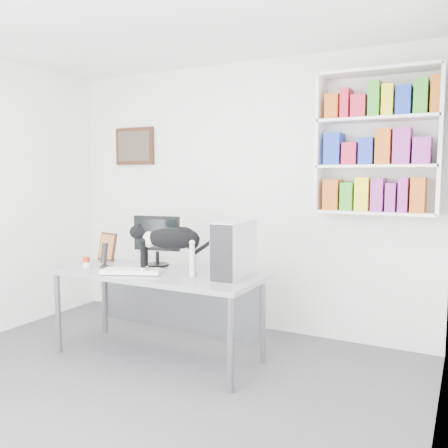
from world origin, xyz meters
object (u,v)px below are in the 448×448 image
object	(u,v)px
bookshelf	(377,143)
pc_tower	(234,250)
soup_can	(86,262)
speaker	(104,254)
leaning_print	(107,246)
keyboard	(132,271)
monitor	(157,240)
cat	(170,251)
desk	(157,315)

from	to	relation	value
bookshelf	pc_tower	bearing A→B (deg)	-135.80
soup_can	speaker	bearing A→B (deg)	34.27
leaning_print	soup_can	bearing A→B (deg)	-68.63
pc_tower	speaker	distance (m)	1.24
leaning_print	keyboard	bearing A→B (deg)	-22.84
bookshelf	speaker	size ratio (longest dim) A/B	5.47
monitor	speaker	world-z (taller)	monitor
pc_tower	speaker	bearing A→B (deg)	-174.33
cat	soup_can	bearing A→B (deg)	163.41
keyboard	pc_tower	size ratio (longest dim) A/B	1.09
monitor	leaning_print	distance (m)	0.60
monitor	speaker	size ratio (longest dim) A/B	2.05
desk	cat	world-z (taller)	cat
desk	leaning_print	bearing A→B (deg)	162.09
monitor	keyboard	distance (m)	0.43
leaning_print	desk	bearing A→B (deg)	-7.51
pc_tower	leaning_print	world-z (taller)	pc_tower
bookshelf	pc_tower	world-z (taller)	bookshelf
keyboard	leaning_print	distance (m)	0.72
bookshelf	soup_can	size ratio (longest dim) A/B	13.34
bookshelf	monitor	size ratio (longest dim) A/B	2.67
speaker	pc_tower	bearing A→B (deg)	18.35
speaker	cat	xyz separation A→B (m)	(0.72, -0.02, 0.09)
bookshelf	cat	world-z (taller)	bookshelf
monitor	keyboard	world-z (taller)	monitor
monitor	speaker	distance (m)	0.49
bookshelf	cat	size ratio (longest dim) A/B	1.87
bookshelf	cat	xyz separation A→B (m)	(-1.43, -1.06, -0.89)
bookshelf	speaker	bearing A→B (deg)	-154.14
desk	monitor	distance (m)	0.67
monitor	soup_can	size ratio (longest dim) A/B	4.99
bookshelf	desk	distance (m)	2.40
pc_tower	speaker	size ratio (longest dim) A/B	2.01
monitor	keyboard	bearing A→B (deg)	-100.36
speaker	soup_can	size ratio (longest dim) A/B	2.44
soup_can	cat	xyz separation A→B (m)	(0.85, 0.07, 0.16)
keyboard	cat	size ratio (longest dim) A/B	0.75
soup_can	desk	bearing A→B (deg)	10.44
speaker	leaning_print	size ratio (longest dim) A/B	0.82
speaker	soup_can	world-z (taller)	speaker
keyboard	leaning_print	xyz separation A→B (m)	(-0.60, 0.39, 0.12)
pc_tower	speaker	world-z (taller)	pc_tower
leaning_print	cat	distance (m)	0.97
bookshelf	desk	world-z (taller)	bookshelf
desk	monitor	world-z (taller)	monitor
bookshelf	monitor	xyz separation A→B (m)	(-1.76, -0.78, -0.86)
keyboard	speaker	world-z (taller)	speaker
pc_tower	soup_can	size ratio (longest dim) A/B	4.89
pc_tower	bookshelf	bearing A→B (deg)	43.27
desk	soup_can	world-z (taller)	soup_can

